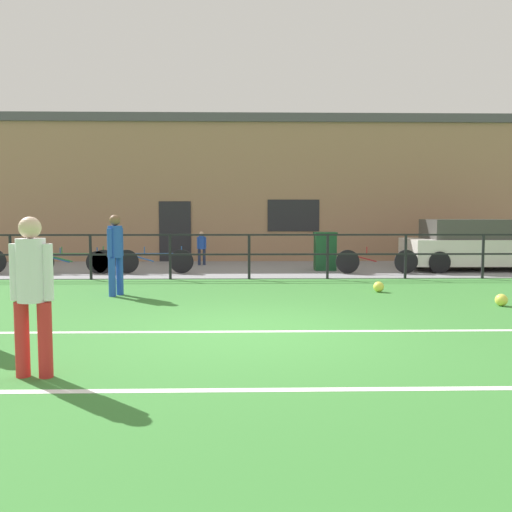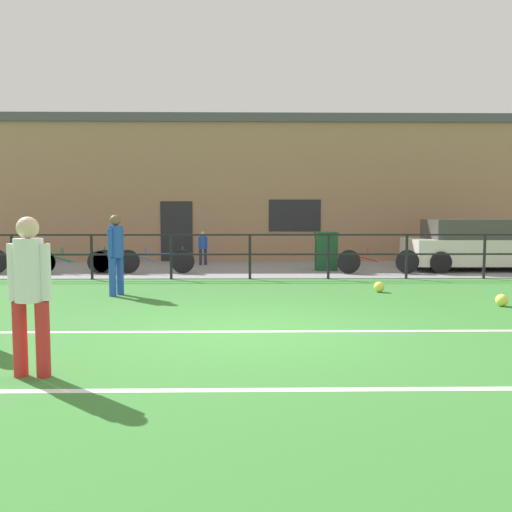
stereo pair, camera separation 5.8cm
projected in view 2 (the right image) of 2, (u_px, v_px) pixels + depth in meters
name	position (u px, v px, depth m)	size (l,w,h in m)	color
ground	(252.00, 332.00, 7.38)	(60.00, 44.00, 0.04)	#387A33
field_line_touchline	(252.00, 331.00, 7.35)	(36.00, 0.11, 0.00)	white
field_line_hash	(254.00, 390.00, 4.89)	(36.00, 0.11, 0.00)	white
pavement_strip	(250.00, 269.00, 15.85)	(48.00, 5.00, 0.02)	gray
perimeter_fence	(250.00, 250.00, 13.30)	(36.07, 0.07, 1.15)	black
clubhouse_facade	(249.00, 189.00, 19.34)	(28.00, 2.56, 5.12)	#A37A5B
player_striker	(30.00, 287.00, 5.24)	(0.44, 0.28, 1.61)	red
player_winger	(116.00, 250.00, 10.58)	(0.29, 0.42, 1.63)	blue
soccer_ball_match	(379.00, 287.00, 11.10)	(0.22, 0.22, 0.22)	#E5E04C
soccer_ball_spare	(502.00, 300.00, 9.38)	(0.22, 0.22, 0.22)	#E5E04C
spectator_child	(203.00, 246.00, 16.89)	(0.29, 0.19, 1.08)	#232D4C
parked_car_red	(472.00, 246.00, 15.41)	(3.84, 1.94, 1.48)	silver
bicycle_parked_0	(155.00, 261.00, 14.49)	(2.16, 0.04, 0.75)	black
bicycle_parked_1	(74.00, 261.00, 14.45)	(2.34, 0.04, 0.75)	black
bicycle_parked_3	(378.00, 261.00, 14.44)	(2.27, 0.04, 0.75)	black
bicycle_parked_4	(71.00, 262.00, 14.45)	(2.12, 0.04, 0.72)	black
trash_bin_0	(326.00, 251.00, 15.29)	(0.64, 0.54, 1.11)	#194C28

